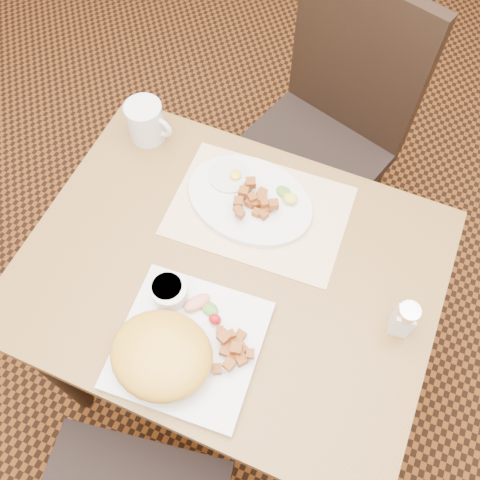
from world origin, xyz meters
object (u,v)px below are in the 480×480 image
at_px(plate_square, 189,345).
at_px(plate_oval, 250,200).
at_px(chair_far, 326,126).
at_px(coffee_mug, 146,122).
at_px(salt_shaker, 404,319).
at_px(table, 230,289).

xyz_separation_m(plate_square, plate_oval, (-0.02, 0.37, 0.00)).
relative_size(chair_far, coffee_mug, 8.04).
relative_size(plate_square, coffee_mug, 2.32).
xyz_separation_m(plate_square, coffee_mug, (-0.33, 0.45, 0.04)).
bearing_deg(plate_square, salt_shaker, 28.28).
xyz_separation_m(table, coffee_mug, (-0.34, 0.26, 0.16)).
height_order(chair_far, plate_oval, chair_far).
bearing_deg(coffee_mug, plate_square, -54.00).
height_order(plate_oval, salt_shaker, salt_shaker).
bearing_deg(chair_far, plate_square, 104.60).
height_order(chair_far, coffee_mug, chair_far).
bearing_deg(coffee_mug, chair_far, 46.50).
bearing_deg(table, chair_far, 87.10).
relative_size(plate_oval, coffee_mug, 2.52).
bearing_deg(coffee_mug, salt_shaker, -19.49).
xyz_separation_m(plate_oval, coffee_mug, (-0.31, 0.09, 0.04)).
bearing_deg(plate_oval, salt_shaker, -22.43).
height_order(plate_square, coffee_mug, coffee_mug).
height_order(salt_shaker, coffee_mug, coffee_mug).
distance_m(plate_square, plate_oval, 0.37).
bearing_deg(plate_square, coffee_mug, 126.00).
distance_m(table, plate_oval, 0.22).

